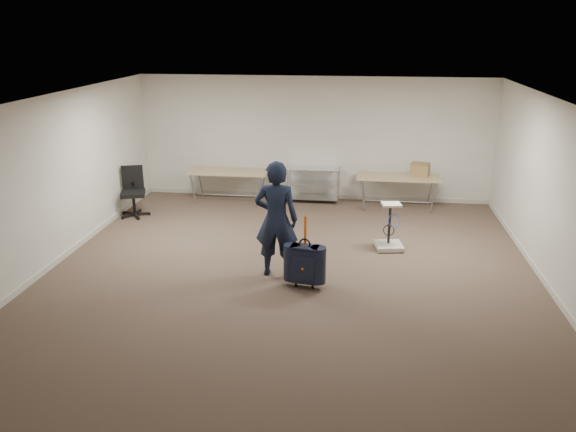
# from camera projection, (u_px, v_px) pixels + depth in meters

# --- Properties ---
(ground) EXTENTS (9.00, 9.00, 0.00)m
(ground) POSITION_uv_depth(u_px,v_px,m) (289.00, 278.00, 9.00)
(ground) COLOR #413227
(ground) RESTS_ON ground
(room_shell) EXTENTS (8.00, 9.00, 9.00)m
(room_shell) POSITION_uv_depth(u_px,v_px,m) (299.00, 244.00, 10.28)
(room_shell) COLOR beige
(room_shell) RESTS_ON ground
(folding_table_left) EXTENTS (1.80, 0.75, 0.73)m
(folding_table_left) POSITION_uv_depth(u_px,v_px,m) (228.00, 173.00, 12.72)
(folding_table_left) COLOR tan
(folding_table_left) RESTS_ON ground
(folding_table_right) EXTENTS (1.80, 0.75, 0.73)m
(folding_table_right) POSITION_uv_depth(u_px,v_px,m) (398.00, 178.00, 12.26)
(folding_table_right) COLOR tan
(folding_table_right) RESTS_ON ground
(wire_shelf) EXTENTS (1.22, 0.47, 0.80)m
(wire_shelf) POSITION_uv_depth(u_px,v_px,m) (312.00, 183.00, 12.80)
(wire_shelf) COLOR silver
(wire_shelf) RESTS_ON ground
(person) EXTENTS (0.70, 0.46, 1.90)m
(person) POSITION_uv_depth(u_px,v_px,m) (276.00, 219.00, 8.84)
(person) COLOR black
(person) RESTS_ON ground
(suitcase) EXTENTS (0.45, 0.30, 1.16)m
(suitcase) POSITION_uv_depth(u_px,v_px,m) (305.00, 264.00, 8.57)
(suitcase) COLOR black
(suitcase) RESTS_ON ground
(office_chair) EXTENTS (0.63, 0.64, 1.05)m
(office_chair) POSITION_uv_depth(u_px,v_px,m) (134.00, 201.00, 11.90)
(office_chair) COLOR black
(office_chair) RESTS_ON ground
(equipment_cart) EXTENTS (0.54, 0.54, 0.86)m
(equipment_cart) POSITION_uv_depth(u_px,v_px,m) (389.00, 237.00, 10.13)
(equipment_cart) COLOR beige
(equipment_cart) RESTS_ON ground
(cardboard_box) EXTENTS (0.44, 0.38, 0.28)m
(cardboard_box) POSITION_uv_depth(u_px,v_px,m) (420.00, 170.00, 12.22)
(cardboard_box) COLOR brown
(cardboard_box) RESTS_ON folding_table_right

